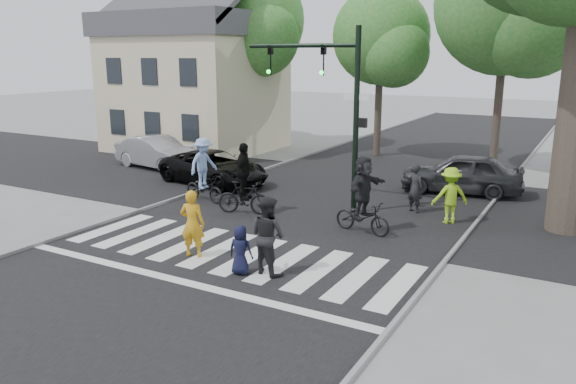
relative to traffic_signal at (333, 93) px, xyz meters
name	(u,v)px	position (x,y,z in m)	size (l,w,h in m)	color
ground	(212,265)	(-0.35, -6.20, -3.90)	(120.00, 120.00, 0.00)	gray
road_stem	(305,216)	(-0.35, -1.20, -3.90)	(10.00, 70.00, 0.01)	black
road_cross	(342,196)	(-0.35, 1.80, -3.89)	(70.00, 10.00, 0.01)	black
curb_left	(184,196)	(-5.40, -1.20, -3.85)	(0.10, 70.00, 0.10)	gray
curb_right	(463,239)	(4.70, -1.20, -3.85)	(0.10, 70.00, 0.10)	gray
crosswalk	(227,257)	(-0.35, -5.54, -3.89)	(10.00, 3.85, 0.01)	silver
traffic_signal	(333,93)	(0.00, 0.00, 0.00)	(4.45, 0.29, 6.00)	black
bg_tree_0	(185,36)	(-14.09, 9.80, 2.24)	(5.46, 5.20, 8.97)	brown
bg_tree_1	(253,24)	(-9.06, 9.28, 2.75)	(6.09, 5.80, 9.80)	brown
bg_tree_2	(384,40)	(-2.11, 10.42, 1.88)	(5.04, 4.80, 8.40)	brown
bg_tree_3	(513,9)	(3.95, 9.07, 3.04)	(6.30, 6.00, 10.20)	brown
house	(195,79)	(-11.85, 7.78, -0.10)	(8.40, 8.10, 8.82)	beige
pedestrian_woman	(192,224)	(-1.14, -5.93, -3.01)	(0.65, 0.43, 1.78)	gold
pedestrian_child	(241,250)	(0.61, -6.32, -3.30)	(0.59, 0.38, 1.20)	black
pedestrian_adult	(268,235)	(1.14, -5.94, -2.95)	(0.93, 0.72, 1.91)	black
cyclist_left	(204,174)	(-4.39, -1.25, -2.91)	(1.88, 1.27, 2.29)	black
cyclist_mid	(244,185)	(-2.23, -1.92, -2.93)	(1.87, 1.18, 2.36)	black
cyclist_right	(363,199)	(1.93, -1.90, -2.88)	(1.89, 1.75, 2.29)	black
car_suv	(214,168)	(-5.75, 1.14, -3.23)	(2.22, 4.82, 1.34)	black
car_silver	(157,152)	(-9.99, 2.49, -3.16)	(1.56, 4.47, 1.47)	#ABABB0
car_grey	(461,173)	(3.32, 4.48, -3.14)	(1.80, 4.47, 1.52)	#2C2D31
bystander_hivis	(450,196)	(3.90, 0.35, -3.02)	(1.14, 0.66, 1.77)	#92D71C
bystander_dark	(415,188)	(2.60, 1.03, -3.08)	(0.60, 0.39, 1.65)	black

